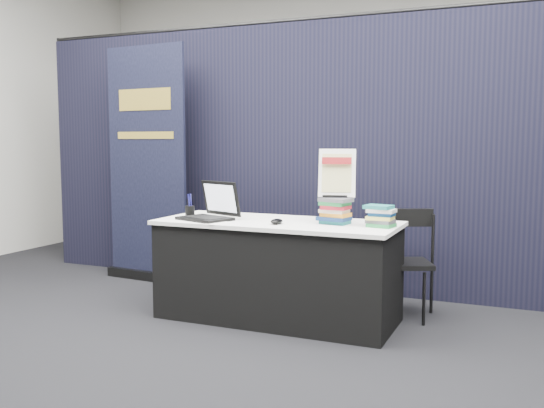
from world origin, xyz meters
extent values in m
plane|color=black|center=(0.00, 0.00, 0.00)|extent=(8.00, 8.00, 0.00)
cube|color=beige|center=(0.00, 4.00, 1.75)|extent=(8.00, 0.02, 3.50)
cube|color=black|center=(0.00, 1.60, 1.20)|extent=(6.00, 0.08, 2.40)
cube|color=black|center=(0.00, 0.55, 0.36)|extent=(1.76, 0.71, 0.72)
cube|color=silver|center=(0.00, 0.55, 0.73)|extent=(1.80, 0.75, 0.03)
cube|color=black|center=(-0.52, 0.38, 0.76)|extent=(0.45, 0.38, 0.02)
cube|color=black|center=(-0.52, 0.52, 0.90)|extent=(0.38, 0.19, 0.27)
cube|color=white|center=(-0.52, 0.51, 0.90)|extent=(0.32, 0.15, 0.21)
ellipsoid|color=black|center=(0.06, 0.39, 0.77)|extent=(0.08, 0.13, 0.04)
cube|color=beige|center=(-0.53, 0.52, 0.75)|extent=(0.39, 0.34, 0.00)
cube|color=white|center=(-0.42, 0.30, 0.75)|extent=(0.31, 0.29, 0.00)
cube|color=white|center=(-0.54, 0.54, 0.75)|extent=(0.37, 0.30, 0.00)
cylinder|color=black|center=(-0.70, 0.46, 0.80)|extent=(0.10, 0.10, 0.09)
cube|color=#1C6A6B|center=(0.45, 0.56, 0.76)|extent=(0.22, 0.19, 0.03)
cube|color=navy|center=(0.45, 0.56, 0.79)|extent=(0.22, 0.19, 0.03)
cube|color=orange|center=(0.45, 0.56, 0.82)|extent=(0.22, 0.19, 0.03)
cube|color=beige|center=(0.45, 0.56, 0.85)|extent=(0.22, 0.19, 0.03)
cube|color=#A41A26|center=(0.45, 0.56, 0.87)|extent=(0.22, 0.19, 0.03)
cube|color=#207A3B|center=(0.45, 0.56, 0.90)|extent=(0.22, 0.19, 0.03)
cube|color=#4F4E53|center=(0.45, 0.56, 0.93)|extent=(0.22, 0.19, 0.03)
cube|color=#207A3B|center=(0.78, 0.55, 0.76)|extent=(0.19, 0.16, 0.03)
cube|color=#4F4E53|center=(0.78, 0.55, 0.79)|extent=(0.19, 0.16, 0.03)
cube|color=#D4CB55|center=(0.78, 0.55, 0.81)|extent=(0.19, 0.16, 0.03)
cube|color=navy|center=(0.78, 0.55, 0.84)|extent=(0.19, 0.16, 0.03)
cube|color=beige|center=(0.78, 0.55, 0.86)|extent=(0.19, 0.16, 0.03)
cube|color=#1C6A6B|center=(0.78, 0.55, 0.89)|extent=(0.19, 0.16, 0.03)
cube|color=black|center=(0.45, 0.55, 0.95)|extent=(0.17, 0.06, 0.01)
cylinder|color=black|center=(0.37, 0.63, 1.05)|extent=(0.03, 0.09, 0.25)
cylinder|color=black|center=(0.52, 0.63, 1.05)|extent=(0.03, 0.09, 0.25)
cube|color=white|center=(0.45, 0.59, 1.12)|extent=(0.28, 0.17, 0.34)
cube|color=#CDC480|center=(0.45, 0.59, 1.12)|extent=(0.22, 0.13, 0.27)
cube|color=maroon|center=(0.45, 0.58, 1.20)|extent=(0.21, 0.07, 0.05)
cube|color=black|center=(-1.65, 1.23, 0.04)|extent=(0.95, 0.18, 0.09)
cube|color=black|center=(-1.65, 1.25, 1.12)|extent=(0.89, 0.11, 2.24)
cube|color=gold|center=(-1.65, 1.23, 1.73)|extent=(0.62, 0.06, 0.20)
cube|color=gold|center=(-1.65, 1.23, 1.40)|extent=(0.67, 0.06, 0.07)
cylinder|color=black|center=(0.69, 0.83, 0.20)|extent=(0.02, 0.02, 0.40)
cylinder|color=black|center=(1.05, 0.83, 0.20)|extent=(0.02, 0.02, 0.40)
cylinder|color=black|center=(0.69, 1.18, 0.20)|extent=(0.02, 0.02, 0.40)
cylinder|color=black|center=(1.05, 1.18, 0.20)|extent=(0.02, 0.02, 0.40)
cube|color=black|center=(0.87, 1.00, 0.41)|extent=(0.49, 0.49, 0.04)
cube|color=black|center=(0.87, 1.18, 0.75)|extent=(0.33, 0.17, 0.14)
camera|label=1|loc=(1.75, -3.58, 1.35)|focal=40.00mm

